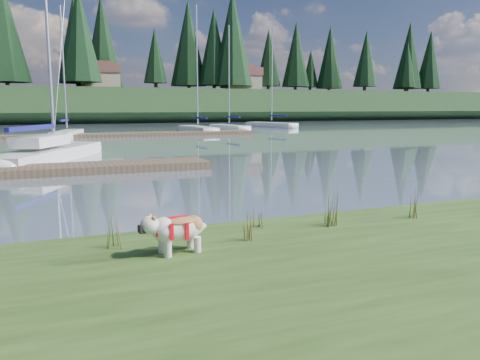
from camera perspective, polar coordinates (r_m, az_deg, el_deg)
name	(u,v)px	position (r m, az deg, el deg)	size (l,w,h in m)	color
ground	(76,138)	(39.40, -19.41, 4.88)	(200.00, 200.00, 0.00)	gray
ridge	(61,106)	(82.30, -20.98, 8.39)	(200.00, 20.00, 5.00)	#1B3218
bulldog	(177,228)	(6.78, -7.65, -5.78)	(1.01, 0.50, 0.60)	silver
sailboat_main	(54,150)	(23.53, -21.72, 3.38)	(5.82, 9.50, 13.76)	silver
dock_far	(102,135)	(39.53, -16.52, 5.25)	(26.00, 2.20, 0.30)	#4C3D2C
sailboat_bg_2	(69,133)	(40.01, -20.12, 5.38)	(3.00, 6.77, 10.15)	silver
sailboat_bg_3	(195,129)	(45.93, -5.46, 6.26)	(2.05, 8.15, 11.85)	silver
sailboat_bg_4	(226,127)	(49.22, -1.68, 6.47)	(2.46, 7.29, 10.64)	silver
sailboat_bg_5	(267,124)	(57.10, 3.36, 6.79)	(4.18, 8.21, 11.61)	silver
weed_0	(247,224)	(7.40, 0.87, -5.38)	(0.17, 0.14, 0.61)	#475B23
weed_1	(259,217)	(8.17, 2.39, -4.48)	(0.17, 0.14, 0.46)	#475B23
weed_2	(334,209)	(8.38, 11.43, -3.47)	(0.17, 0.14, 0.74)	#475B23
weed_3	(112,231)	(7.24, -15.32, -5.99)	(0.17, 0.14, 0.62)	#475B23
weed_4	(328,214)	(8.49, 10.64, -4.15)	(0.17, 0.14, 0.44)	#475B23
weed_5	(414,203)	(9.43, 20.40, -2.70)	(0.17, 0.14, 0.66)	#475B23
mud_lip	(170,245)	(8.24, -8.55, -7.86)	(60.00, 0.50, 0.14)	#33281C
conifer_4	(80,34)	(76.18, -18.97, 16.50)	(6.16, 6.16, 15.10)	#382619
conifer_5	(155,56)	(81.48, -10.32, 14.70)	(3.96, 3.96, 10.35)	#382619
conifer_6	(232,38)	(83.63, -0.94, 16.87)	(7.04, 7.04, 17.00)	#382619
conifer_7	(296,54)	(91.97, 6.82, 14.96)	(5.28, 5.28, 13.20)	#382619
conifer_8	(366,59)	(95.54, 15.07, 14.08)	(4.62, 4.62, 11.77)	#382619
conifer_9	(409,56)	(106.14, 19.89, 14.05)	(5.94, 5.94, 14.62)	#382619
house_1	(99,76)	(80.81, -16.79, 12.02)	(6.30, 5.30, 4.65)	gray
house_2	(241,79)	(84.63, 0.12, 12.23)	(6.30, 5.30, 4.65)	gray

